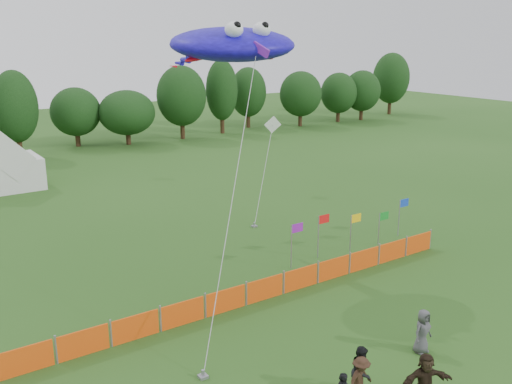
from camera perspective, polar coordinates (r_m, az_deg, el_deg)
ground at (r=20.48m, az=9.99°, el=-18.03°), size 160.00×160.00×0.00m
treeline at (r=58.98m, az=-20.61°, el=7.68°), size 104.57×8.78×8.36m
tent_right at (r=46.46m, az=-24.16°, el=2.61°), size 5.45×4.36×3.85m
barrier_fence at (r=25.23m, az=0.86°, el=-9.67°), size 21.90×0.06×1.00m
flag_row at (r=30.73m, az=9.48°, el=-3.30°), size 8.73×0.47×2.27m
spectator_b at (r=19.30m, az=10.52°, el=-17.24°), size 1.06×0.97×1.76m
spectator_c at (r=19.07m, az=10.43°, el=-18.00°), size 1.10×0.75×1.58m
spectator_e at (r=22.11m, az=16.31°, el=-13.22°), size 0.86×0.59×1.68m
spectator_f at (r=19.32m, az=16.56°, el=-17.58°), size 1.73×1.09×1.78m
stingray_kite at (r=27.01m, az=-2.73°, el=14.51°), size 9.67×15.41×11.83m
small_kite_white at (r=39.80m, az=1.28°, el=4.54°), size 6.79×6.76×5.54m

